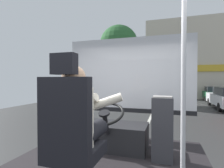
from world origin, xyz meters
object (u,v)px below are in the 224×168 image
Objects in this scene: driver_seat at (71,138)px; handrail_pole at (183,85)px; steering_console at (113,135)px; fare_box at (162,129)px; bus_driver at (77,117)px; parked_car_green at (215,93)px.

driver_seat is 1.14m from handrail_pole.
driver_seat is at bearing -90.00° from steering_console.
fare_box is at bearing 104.93° from handrail_pole.
bus_driver is 1.27m from steering_console.
parked_car_green is (4.06, 15.02, -0.47)m from fare_box.
bus_driver is (0.00, 0.12, 0.17)m from driver_seat.
driver_seat is 1.33m from fare_box.
bus_driver is at bearing -106.86° from parked_car_green.
handrail_pole reaches higher than driver_seat.
bus_driver is 0.38× the size of handrail_pole.
steering_console reaches higher than parked_car_green.
parked_car_green is (4.84, 14.80, -0.25)m from steering_console.
steering_console is 0.84m from fare_box.
handrail_pole reaches higher than bus_driver.
steering_console is (0.00, 1.28, -0.35)m from driver_seat.
driver_seat reaches higher than fare_box.
bus_driver is 1.26m from fare_box.
driver_seat is at bearing -106.74° from parked_car_green.
bus_driver is 16.70m from parked_car_green.
bus_driver is at bearing -169.13° from handrail_pole.
handrail_pole reaches higher than steering_console.
parked_car_green is at bearing 74.88° from fare_box.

